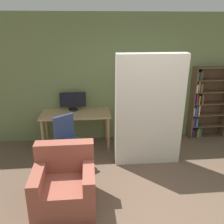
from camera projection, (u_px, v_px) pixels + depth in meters
name	position (u px, v px, depth m)	size (l,w,h in m)	color
wall_back	(135.00, 79.00, 5.37)	(8.00, 0.06, 2.70)	#6B7A4C
desk	(76.00, 117.00, 5.15)	(1.42, 0.66, 0.73)	tan
monitor	(73.00, 101.00, 5.24)	(0.54, 0.20, 0.38)	black
office_chair	(69.00, 146.00, 4.50)	(0.62, 0.62, 0.93)	#4C4C51
bookshelf	(204.00, 104.00, 5.57)	(0.79, 0.27, 1.61)	brown
mattress_near	(150.00, 111.00, 4.38)	(1.20, 0.26, 2.02)	beige
armchair	(65.00, 183.00, 3.54)	(0.85, 0.80, 0.85)	#934C3D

